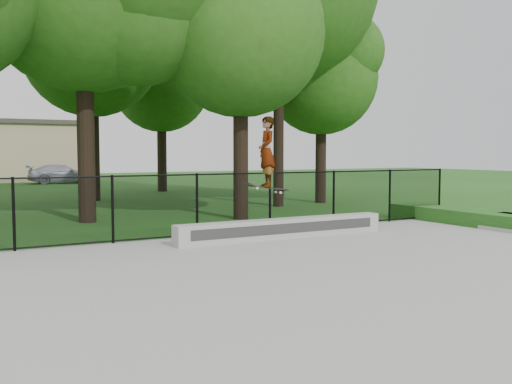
% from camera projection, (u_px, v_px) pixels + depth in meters
% --- Properties ---
extents(ground, '(100.00, 100.00, 0.00)m').
position_uv_depth(ground, '(359.00, 293.00, 8.33)').
color(ground, '#225518').
rests_on(ground, ground).
extents(concrete_slab, '(14.00, 12.00, 0.06)m').
position_uv_depth(concrete_slab, '(359.00, 291.00, 8.33)').
color(concrete_slab, '#9B9C97').
rests_on(concrete_slab, ground).
extents(grind_ledge, '(5.37, 0.40, 0.46)m').
position_uv_depth(grind_ledge, '(284.00, 228.00, 13.21)').
color(grind_ledge, '#B4B4AE').
rests_on(grind_ledge, concrete_slab).
extents(car_c, '(3.95, 1.80, 1.24)m').
position_uv_depth(car_c, '(62.00, 174.00, 37.55)').
color(car_c, gray).
rests_on(car_c, ground).
extents(skater_airborne, '(0.84, 0.64, 1.70)m').
position_uv_depth(skater_airborne, '(267.00, 153.00, 12.60)').
color(skater_airborne, black).
rests_on(skater_airborne, ground).
extents(chainlink_fence, '(16.06, 0.06, 1.50)m').
position_uv_depth(chainlink_fence, '(197.00, 205.00, 13.41)').
color(chainlink_fence, black).
rests_on(chainlink_fence, concrete_slab).
extents(tree_row, '(22.22, 18.10, 11.88)m').
position_uv_depth(tree_row, '(124.00, 15.00, 19.61)').
color(tree_row, black).
rests_on(tree_row, ground).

